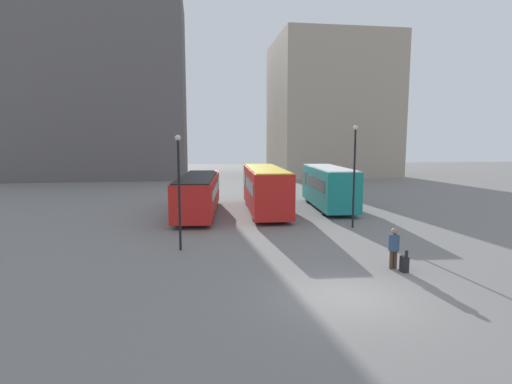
# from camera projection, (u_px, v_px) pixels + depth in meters

# --- Properties ---
(ground_plane) EXTENTS (160.00, 160.00, 0.00)m
(ground_plane) POSITION_uv_depth(u_px,v_px,m) (350.00, 297.00, 13.79)
(ground_plane) COLOR slate
(building_block_left) EXTENTS (27.38, 14.84, 25.60)m
(building_block_left) POSITION_uv_depth(u_px,v_px,m) (88.00, 89.00, 57.33)
(building_block_left) COLOR #5B5656
(building_block_left) RESTS_ON ground_plane
(building_block_right) EXTENTS (17.35, 16.44, 20.76)m
(building_block_right) POSITION_uv_depth(u_px,v_px,m) (330.00, 109.00, 62.79)
(building_block_right) COLOR tan
(building_block_right) RESTS_ON ground_plane
(bus_0) EXTENTS (3.62, 11.35, 2.82)m
(bus_0) POSITION_uv_depth(u_px,v_px,m) (199.00, 193.00, 29.40)
(bus_0) COLOR red
(bus_0) RESTS_ON ground_plane
(bus_1) EXTENTS (3.14, 10.84, 3.35)m
(bus_1) POSITION_uv_depth(u_px,v_px,m) (265.00, 188.00, 30.21)
(bus_1) COLOR red
(bus_1) RESTS_ON ground_plane
(bus_2) EXTENTS (3.17, 9.53, 3.30)m
(bus_2) POSITION_uv_depth(u_px,v_px,m) (328.00, 186.00, 31.83)
(bus_2) COLOR #19847F
(bus_2) RESTS_ON ground_plane
(traveler) EXTENTS (0.46, 0.46, 1.75)m
(traveler) POSITION_uv_depth(u_px,v_px,m) (394.00, 245.00, 16.73)
(traveler) COLOR #4C3828
(traveler) RESTS_ON ground_plane
(suitcase) EXTENTS (0.25, 0.38, 0.94)m
(suitcase) POSITION_uv_depth(u_px,v_px,m) (404.00, 264.00, 16.42)
(suitcase) COLOR black
(suitcase) RESTS_ON ground_plane
(lamp_post_0) EXTENTS (0.28, 0.28, 5.65)m
(lamp_post_0) POSITION_uv_depth(u_px,v_px,m) (179.00, 183.00, 19.29)
(lamp_post_0) COLOR black
(lamp_post_0) RESTS_ON ground_plane
(lamp_post_1) EXTENTS (0.28, 0.28, 6.29)m
(lamp_post_1) POSITION_uv_depth(u_px,v_px,m) (354.00, 169.00, 24.35)
(lamp_post_1) COLOR black
(lamp_post_1) RESTS_ON ground_plane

